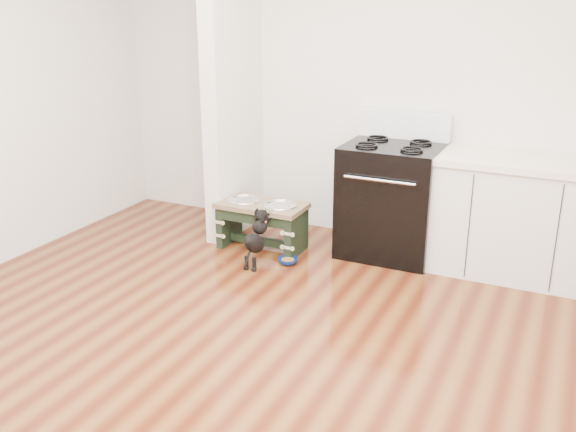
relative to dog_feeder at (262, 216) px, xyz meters
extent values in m
plane|color=#471B0C|center=(0.75, -1.79, -0.29)|extent=(5.00, 5.00, 0.00)
plane|color=silver|center=(0.75, 0.71, 1.06)|extent=(5.00, 0.00, 5.00)
cube|color=silver|center=(-0.42, 0.31, 1.06)|extent=(0.15, 0.80, 2.70)
cube|color=black|center=(1.00, 0.37, 0.17)|extent=(0.76, 0.65, 0.92)
cube|color=black|center=(1.00, 0.06, 0.11)|extent=(0.58, 0.02, 0.50)
cylinder|color=silver|center=(1.00, 0.02, 0.43)|extent=(0.56, 0.02, 0.02)
cube|color=white|center=(1.00, 0.64, 0.74)|extent=(0.76, 0.08, 0.22)
torus|color=black|center=(0.82, 0.23, 0.65)|extent=(0.18, 0.18, 0.02)
torus|color=black|center=(1.18, 0.23, 0.65)|extent=(0.18, 0.18, 0.02)
torus|color=black|center=(0.82, 0.51, 0.65)|extent=(0.18, 0.18, 0.02)
torus|color=black|center=(1.18, 0.51, 0.65)|extent=(0.18, 0.18, 0.02)
cube|color=silver|center=(1.98, 0.39, 0.14)|extent=(1.20, 0.60, 0.86)
cube|color=beige|center=(1.98, 0.39, 0.60)|extent=(1.24, 0.64, 0.05)
cube|color=black|center=(1.98, 0.13, -0.24)|extent=(1.20, 0.06, 0.10)
cube|color=black|center=(-0.32, 0.01, -0.11)|extent=(0.06, 0.35, 0.36)
cube|color=black|center=(0.32, 0.01, -0.11)|extent=(0.06, 0.35, 0.36)
cube|color=black|center=(0.00, -0.15, 0.03)|extent=(0.58, 0.03, 0.09)
cube|color=black|center=(0.00, 0.01, -0.23)|extent=(0.58, 0.06, 0.06)
cube|color=brown|center=(0.00, 0.01, 0.10)|extent=(0.73, 0.39, 0.04)
cylinder|color=silver|center=(-0.17, 0.01, 0.10)|extent=(0.25, 0.25, 0.05)
cylinder|color=silver|center=(0.17, 0.01, 0.10)|extent=(0.25, 0.25, 0.05)
torus|color=silver|center=(-0.17, 0.01, 0.12)|extent=(0.29, 0.29, 0.02)
torus|color=silver|center=(0.17, 0.01, 0.12)|extent=(0.29, 0.29, 0.02)
cylinder|color=black|center=(0.10, -0.45, -0.23)|extent=(0.03, 0.03, 0.11)
cylinder|color=black|center=(0.17, -0.45, -0.23)|extent=(0.03, 0.03, 0.11)
sphere|color=black|center=(0.10, -0.46, -0.27)|extent=(0.04, 0.04, 0.04)
sphere|color=black|center=(0.17, -0.46, -0.27)|extent=(0.04, 0.04, 0.04)
ellipsoid|color=black|center=(0.13, -0.38, -0.09)|extent=(0.13, 0.30, 0.26)
sphere|color=black|center=(0.13, -0.28, 0.02)|extent=(0.12, 0.12, 0.12)
sphere|color=black|center=(0.13, -0.24, 0.10)|extent=(0.10, 0.10, 0.10)
sphere|color=black|center=(0.10, -0.17, 0.10)|extent=(0.04, 0.04, 0.04)
sphere|color=black|center=(0.16, -0.17, 0.10)|extent=(0.04, 0.04, 0.04)
cylinder|color=black|center=(0.13, -0.49, -0.17)|extent=(0.02, 0.08, 0.10)
torus|color=#EB4561|center=(0.13, -0.26, 0.06)|extent=(0.10, 0.06, 0.09)
imported|color=navy|center=(0.34, -0.21, -0.26)|extent=(0.19, 0.19, 0.05)
cylinder|color=#533A17|center=(0.34, -0.21, -0.26)|extent=(0.10, 0.10, 0.02)
camera|label=1|loc=(2.37, -4.49, 1.77)|focal=40.00mm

